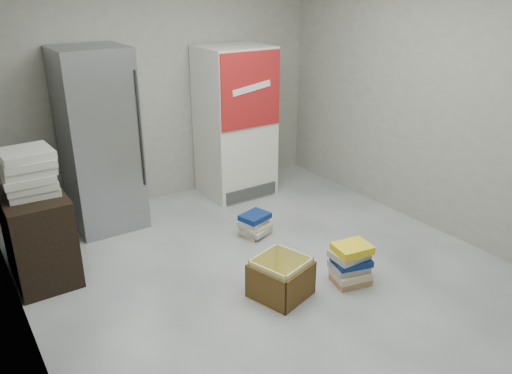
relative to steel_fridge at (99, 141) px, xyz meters
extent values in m
plane|color=beige|center=(0.90, -2.13, -0.95)|extent=(5.00, 5.00, 0.00)
cube|color=#A39C92|center=(0.90, 0.37, 0.45)|extent=(4.00, 0.04, 2.80)
cube|color=#A39C92|center=(-1.10, -2.13, 0.45)|extent=(0.04, 5.00, 2.80)
cube|color=#A39C92|center=(2.90, -2.13, 0.45)|extent=(0.04, 5.00, 2.80)
cube|color=gray|center=(0.00, 0.00, 0.00)|extent=(0.70, 0.70, 1.90)
cylinder|color=#333333|center=(0.32, -0.36, 0.15)|extent=(0.02, 0.02, 1.19)
cube|color=silver|center=(1.65, 0.00, -0.05)|extent=(0.80, 0.70, 1.80)
cube|color=#AA191B|center=(1.65, -0.36, 0.40)|extent=(0.78, 0.02, 0.85)
cube|color=white|center=(1.65, -0.37, 0.43)|extent=(0.50, 0.01, 0.14)
cube|color=#3F3F3F|center=(1.65, -0.36, -0.85)|extent=(0.70, 0.02, 0.15)
cube|color=black|center=(-0.83, -0.73, -0.55)|extent=(0.50, 0.80, 0.80)
cube|color=beige|center=(-0.81, -0.72, -0.12)|extent=(0.42, 0.42, 0.06)
cube|color=beige|center=(-0.82, -0.73, -0.05)|extent=(0.42, 0.42, 0.06)
cube|color=beige|center=(-0.84, -0.73, 0.01)|extent=(0.41, 0.41, 0.06)
cube|color=beige|center=(-0.81, -0.72, 0.08)|extent=(0.42, 0.42, 0.06)
cube|color=beige|center=(-0.81, -0.73, 0.14)|extent=(0.41, 0.41, 0.06)
cube|color=beige|center=(-0.81, -0.72, 0.21)|extent=(0.42, 0.42, 0.06)
cube|color=tan|center=(1.40, -2.35, -0.92)|extent=(0.35, 0.31, 0.07)
cube|color=beige|center=(1.38, -2.36, -0.85)|extent=(0.35, 0.30, 0.06)
cube|color=#B2B1A8|center=(1.39, -2.33, -0.79)|extent=(0.35, 0.31, 0.07)
cube|color=navy|center=(1.39, -2.35, -0.73)|extent=(0.36, 0.31, 0.06)
cube|color=#B2B1A8|center=(1.38, -2.34, -0.67)|extent=(0.32, 0.26, 0.06)
cube|color=yellow|center=(1.38, -2.36, -0.60)|extent=(0.34, 0.28, 0.07)
cube|color=beige|center=(1.20, -1.12, -0.93)|extent=(0.33, 0.29, 0.04)
cube|color=#B2B1A8|center=(1.20, -1.16, -0.88)|extent=(0.35, 0.32, 0.05)
cube|color=beige|center=(1.19, -1.15, -0.84)|extent=(0.33, 0.29, 0.04)
cube|color=#B2B1A8|center=(1.17, -1.13, -0.79)|extent=(0.36, 0.33, 0.06)
cube|color=navy|center=(1.18, -1.14, -0.73)|extent=(0.34, 0.30, 0.06)
cube|color=yellow|center=(0.77, -2.16, -0.94)|extent=(0.50, 0.50, 0.01)
cube|color=brown|center=(0.71, -1.96, -0.80)|extent=(0.41, 0.13, 0.30)
cube|color=brown|center=(0.83, -2.36, -0.80)|extent=(0.41, 0.13, 0.30)
cube|color=brown|center=(0.57, -2.22, -0.80)|extent=(0.13, 0.41, 0.30)
cube|color=brown|center=(0.97, -2.10, -0.80)|extent=(0.13, 0.41, 0.30)
cube|color=yellow|center=(0.71, -1.98, -0.78)|extent=(0.38, 0.12, 0.35)
cube|color=yellow|center=(0.82, -2.34, -0.78)|extent=(0.38, 0.12, 0.35)
cube|color=yellow|center=(0.59, -2.22, -0.78)|extent=(0.12, 0.38, 0.35)
cube|color=yellow|center=(0.95, -2.11, -0.78)|extent=(0.12, 0.38, 0.35)
camera|label=1|loc=(-1.39, -5.04, 1.51)|focal=35.00mm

